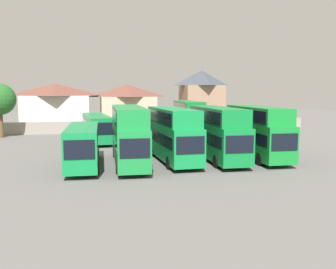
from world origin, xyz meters
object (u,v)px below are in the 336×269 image
bus_1 (83,144)px  bus_2 (129,132)px  bus_3 (173,132)px  house_terrace_right (201,97)px  bus_5 (258,129)px  bus_8 (162,125)px  bus_6 (97,126)px  bus_7 (132,125)px  bus_9 (188,118)px  house_terrace_centre (128,105)px  house_terrace_left (56,105)px  bus_4 (217,131)px  tree_left_of_lot (0,100)px

bus_1 → bus_2: (3.88, 0.36, 0.86)m
bus_3 → house_terrace_right: size_ratio=1.03×
bus_5 → bus_8: bus_5 is taller
bus_6 → bus_1: bearing=-10.2°
bus_7 → bus_9: bus_9 is taller
bus_1 → house_terrace_centre: (7.62, 35.50, 1.87)m
bus_6 → house_terrace_left: bearing=-166.4°
bus_9 → house_terrace_centre: size_ratio=1.10×
bus_7 → house_terrace_centre: house_terrace_centre is taller
bus_5 → bus_7: 18.24m
bus_1 → house_terrace_right: size_ratio=1.03×
bus_8 → bus_9: bus_9 is taller
bus_6 → bus_2: bearing=3.8°
house_terrace_left → bus_6: bearing=-71.7°
bus_1 → bus_4: (11.99, 0.49, 0.79)m
bus_4 → tree_left_of_lot: bearing=-132.3°
house_terrace_left → house_terrace_right: 25.95m
bus_9 → bus_8: bearing=-77.5°
bus_9 → house_terrace_left: size_ratio=0.96×
bus_3 → tree_left_of_lot: 29.09m
bus_9 → tree_left_of_lot: (-24.50, 6.90, 2.36)m
house_terrace_centre → house_terrace_right: 13.70m
bus_9 → house_terrace_right: bearing=162.5°
bus_2 → tree_left_of_lot: (-14.91, 22.31, 2.37)m
bus_1 → tree_left_of_lot: size_ratio=1.42×
house_terrace_left → tree_left_of_lot: house_terrace_left is taller
house_terrace_left → bus_5: bearing=-59.0°
house_terrace_centre → house_terrace_left: bearing=-176.9°
bus_6 → tree_left_of_lot: (-12.60, 6.72, 3.27)m
bus_2 → bus_5: 12.07m
bus_8 → house_terrace_left: 24.45m
bus_1 → bus_6: (1.56, 15.94, -0.04)m
bus_5 → bus_8: 16.01m
bus_8 → house_terrace_right: house_terrace_right is taller
bus_4 → house_terrace_left: bearing=-152.5°
bus_2 → bus_6: bearing=-169.2°
bus_7 → house_terrace_right: house_terrace_right is taller
bus_7 → bus_1: bearing=-25.3°
bus_6 → bus_9: (11.91, -0.17, 0.91)m
bus_6 → house_terrace_centre: bearing=158.2°
bus_5 → bus_6: bus_5 is taller
bus_5 → bus_1: bearing=-86.3°
tree_left_of_lot → bus_3: bearing=-49.3°
bus_6 → tree_left_of_lot: tree_left_of_lot is taller
bus_3 → bus_6: bearing=-159.4°
bus_8 → house_terrace_right: size_ratio=1.12×
bus_3 → house_terrace_right: 36.87m
bus_9 → bus_4: bearing=-1.0°
bus_1 → bus_5: (15.95, 0.47, 0.80)m
bus_4 → house_terrace_left: size_ratio=0.94×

